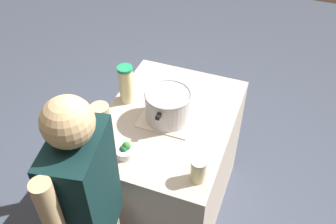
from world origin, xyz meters
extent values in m
plane|color=#404858|center=(0.00, 0.00, 0.00)|extent=(8.00, 8.00, 0.00)
cube|color=#B9AC9B|center=(0.00, 0.00, 0.44)|extent=(1.06, 0.79, 0.89)
cube|color=beige|center=(0.00, 0.00, 0.89)|extent=(0.29, 0.33, 0.01)
cylinder|color=#B7B7BC|center=(0.00, 0.00, 0.99)|extent=(0.27, 0.27, 0.18)
torus|color=#99999E|center=(0.00, 0.00, 1.08)|extent=(0.28, 0.28, 0.01)
cube|color=black|center=(-0.15, 0.00, 1.04)|extent=(0.04, 0.02, 0.02)
cube|color=black|center=(0.16, 0.00, 1.04)|extent=(0.04, 0.02, 0.02)
cylinder|color=beige|center=(-0.07, -0.31, 1.01)|extent=(0.09, 0.09, 0.24)
cylinder|color=#1E8B57|center=(-0.07, -0.31, 1.14)|extent=(0.10, 0.10, 0.02)
ellipsoid|color=yellow|center=(-0.06, -0.31, 1.05)|extent=(0.04, 0.04, 0.01)
cylinder|color=beige|center=(0.38, 0.31, 0.95)|extent=(0.08, 0.08, 0.13)
cylinder|color=#B2AD99|center=(0.38, 0.31, 1.02)|extent=(0.09, 0.09, 0.01)
cylinder|color=silver|center=(0.37, -0.12, 0.91)|extent=(0.11, 0.11, 0.05)
ellipsoid|color=#206D35|center=(0.37, -0.12, 0.93)|extent=(0.04, 0.04, 0.05)
ellipsoid|color=#2D732A|center=(0.35, -0.11, 0.94)|extent=(0.05, 0.05, 0.06)
cylinder|color=silver|center=(-0.28, 0.00, 0.91)|extent=(0.11, 0.11, 0.05)
ellipsoid|color=#357224|center=(-0.26, -0.01, 0.94)|extent=(0.05, 0.05, 0.05)
ellipsoid|color=#3A791E|center=(-0.28, 0.00, 0.94)|extent=(0.04, 0.04, 0.05)
cube|color=black|center=(0.80, -0.08, 1.13)|extent=(0.37, 0.26, 0.62)
sphere|color=tan|center=(0.80, -0.08, 1.54)|extent=(0.20, 0.20, 0.20)
cylinder|color=tan|center=(0.59, -0.08, 1.29)|extent=(0.08, 0.08, 0.30)
cylinder|color=tan|center=(1.01, -0.08, 1.29)|extent=(0.08, 0.08, 0.30)
camera|label=1|loc=(1.58, 0.59, 2.47)|focal=40.12mm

